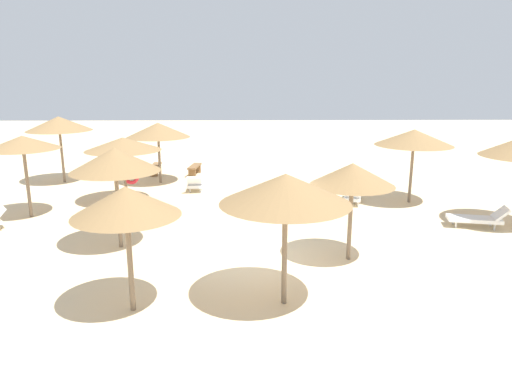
% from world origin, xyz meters
% --- Properties ---
extents(ground_plane, '(80.00, 80.00, 0.00)m').
position_xyz_m(ground_plane, '(0.00, 0.00, 0.00)').
color(ground_plane, beige).
extents(parasol_0, '(3.00, 3.00, 2.91)m').
position_xyz_m(parasol_0, '(6.19, 6.00, 2.60)').
color(parasol_0, '#75604C').
rests_on(parasol_0, ground).
extents(parasol_1, '(2.50, 2.50, 2.92)m').
position_xyz_m(parasol_1, '(-8.10, 4.30, 2.67)').
color(parasol_1, '#75604C').
rests_on(parasol_1, ground).
extents(parasol_3, '(2.93, 2.93, 2.82)m').
position_xyz_m(parasol_3, '(-4.40, 9.65, 2.48)').
color(parasol_3, '#75604C').
rests_on(parasol_3, ground).
extents(parasol_4, '(2.28, 2.28, 2.71)m').
position_xyz_m(parasol_4, '(2.52, 0.09, 2.39)').
color(parasol_4, '#75604C').
rests_on(parasol_4, ground).
extents(parasol_5, '(2.57, 2.57, 2.97)m').
position_xyz_m(parasol_5, '(-4.06, 1.17, 2.62)').
color(parasol_5, '#75604C').
rests_on(parasol_5, ground).
extents(parasol_6, '(2.84, 2.84, 2.97)m').
position_xyz_m(parasol_6, '(0.53, -2.46, 2.63)').
color(parasol_6, '#75604C').
rests_on(parasol_6, ground).
extents(parasol_7, '(2.97, 2.97, 3.09)m').
position_xyz_m(parasol_7, '(-8.99, 9.88, 2.76)').
color(parasol_7, '#75604C').
rests_on(parasol_7, ground).
extents(parasol_8, '(2.96, 2.96, 2.61)m').
position_xyz_m(parasol_8, '(-5.12, 6.18, 2.33)').
color(parasol_8, '#75604C').
rests_on(parasol_8, ground).
extents(parasol_9, '(2.27, 2.27, 2.77)m').
position_xyz_m(parasol_9, '(-2.78, -2.72, 2.45)').
color(parasol_9, '#75604C').
rests_on(parasol_9, ground).
extents(lounger_0, '(1.08, 1.96, 0.79)m').
position_xyz_m(lounger_0, '(3.90, 5.93, 0.32)').
color(lounger_0, white).
rests_on(lounger_0, ground).
extents(lounger_2, '(1.97, 1.02, 0.74)m').
position_xyz_m(lounger_2, '(7.44, 2.79, 0.32)').
color(lounger_2, white).
rests_on(lounger_2, ground).
extents(lounger_3, '(0.72, 1.89, 0.78)m').
position_xyz_m(lounger_3, '(-2.58, 8.21, 0.32)').
color(lounger_3, white).
rests_on(lounger_3, ground).
extents(bench_0, '(0.58, 1.54, 0.49)m').
position_xyz_m(bench_0, '(-2.97, 11.38, 0.35)').
color(bench_0, brown).
rests_on(bench_0, ground).
extents(bench_1, '(0.42, 1.51, 0.49)m').
position_xyz_m(bench_1, '(-4.98, 11.62, 0.35)').
color(bench_1, brown).
rests_on(bench_1, ground).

